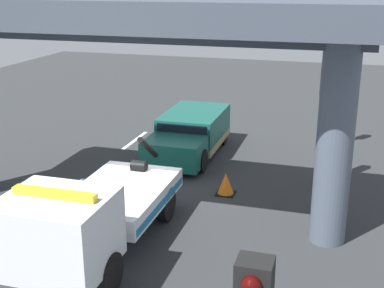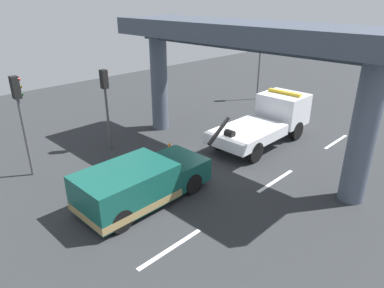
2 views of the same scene
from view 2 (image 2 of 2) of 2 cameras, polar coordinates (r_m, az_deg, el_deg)
name	(u,v)px [view 2 (image 2 of 2)]	position (r m, az deg, el deg)	size (l,w,h in m)	color
ground_plane	(225,162)	(16.59, 5.42, -2.89)	(60.00, 40.00, 0.10)	#2D3033
lane_stripe_west	(171,248)	(11.25, -3.48, -16.80)	(2.60, 0.16, 0.01)	silver
lane_stripe_mid	(276,181)	(15.18, 13.62, -5.91)	(2.60, 0.16, 0.01)	silver
lane_stripe_east	(336,142)	(20.16, 22.66, 0.36)	(2.60, 0.16, 0.01)	silver
tow_truck_white	(269,119)	(18.85, 12.52, 4.02)	(7.26, 2.44, 2.46)	white
towed_van_green	(139,184)	(13.10, -8.72, -6.55)	(5.21, 2.24, 1.58)	#145147
overpass_structure	(241,47)	(15.68, 8.10, 15.59)	(3.60, 13.19, 6.23)	#4C5666
traffic_light_near	(19,105)	(15.68, -26.57, 5.75)	(0.39, 0.32, 4.35)	#515456
traffic_light_far	(106,92)	(17.35, -14.06, 8.29)	(0.39, 0.32, 4.04)	#515456
traffic_light_mid	(260,55)	(26.33, 11.18, 14.14)	(0.39, 0.32, 4.48)	#515456
traffic_cone_orange	(170,149)	(16.90, -3.66, -0.85)	(0.60, 0.60, 0.72)	orange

